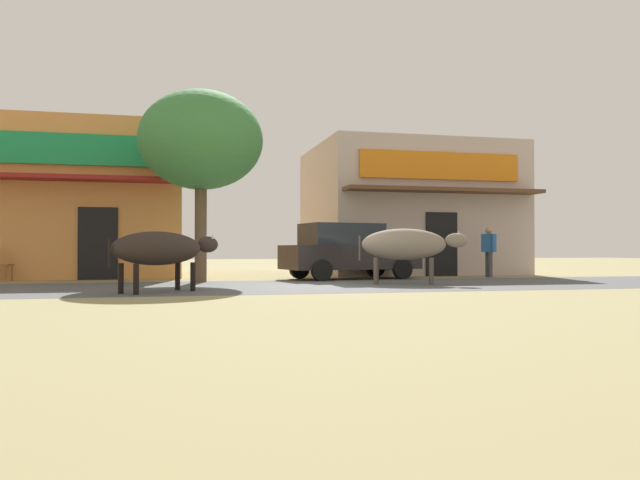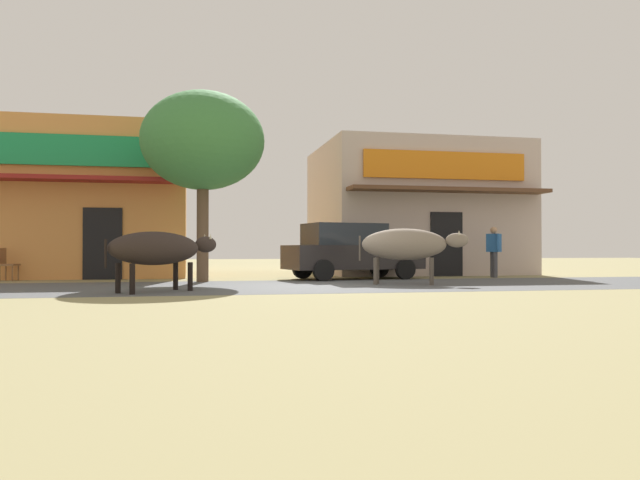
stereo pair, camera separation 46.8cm
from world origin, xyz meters
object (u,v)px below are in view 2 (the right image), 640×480
object	(u,v)px
parked_hatchback_car	(350,251)
cafe_chair_near_tree	(6,263)
cow_far_dark	(406,245)
pedestrian_by_shop	(494,248)
roadside_tree	(203,142)
cow_near_brown	(158,249)

from	to	relation	value
parked_hatchback_car	cafe_chair_near_tree	distance (m)	9.72
cow_far_dark	pedestrian_by_shop	bearing A→B (deg)	37.81
roadside_tree	pedestrian_by_shop	world-z (taller)	roadside_tree
cow_far_dark	cafe_chair_near_tree	world-z (taller)	cow_far_dark
roadside_tree	cafe_chair_near_tree	world-z (taller)	roadside_tree
parked_hatchback_car	cafe_chair_near_tree	bearing A→B (deg)	174.65
cow_near_brown	pedestrian_by_shop	size ratio (longest dim) A/B	1.54
cow_near_brown	cow_far_dark	bearing A→B (deg)	14.19
parked_hatchback_car	pedestrian_by_shop	bearing A→B (deg)	0.62
cow_near_brown	cafe_chair_near_tree	bearing A→B (deg)	128.53
roadside_tree	cafe_chair_near_tree	distance (m)	6.48
cow_far_dark	roadside_tree	bearing A→B (deg)	154.66
pedestrian_by_shop	cafe_chair_near_tree	bearing A→B (deg)	176.58
parked_hatchback_car	pedestrian_by_shop	size ratio (longest dim) A/B	2.69
cow_far_dark	cow_near_brown	bearing A→B (deg)	-165.81
parked_hatchback_car	cow_far_dark	bearing A→B (deg)	-77.87
roadside_tree	parked_hatchback_car	size ratio (longest dim) A/B	1.22
roadside_tree	cafe_chair_near_tree	size ratio (longest dim) A/B	5.63
roadside_tree	cow_near_brown	xyz separation A→B (m)	(-1.00, -3.87, -2.92)
parked_hatchback_car	pedestrian_by_shop	xyz separation A→B (m)	(4.63, 0.05, 0.08)
cafe_chair_near_tree	cow_near_brown	bearing A→B (deg)	-51.47
parked_hatchback_car	cow_far_dark	distance (m)	3.11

